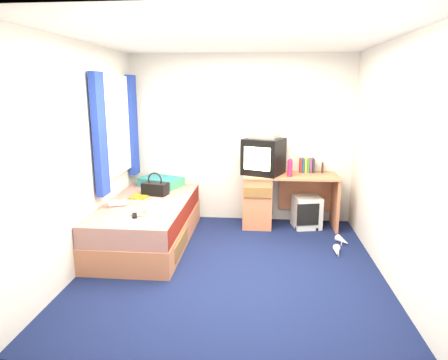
# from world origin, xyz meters

# --- Properties ---
(ground) EXTENTS (3.40, 3.40, 0.00)m
(ground) POSITION_xyz_m (0.00, 0.00, 0.00)
(ground) COLOR #0C1438
(ground) RESTS_ON ground
(room_shell) EXTENTS (3.40, 3.40, 3.40)m
(room_shell) POSITION_xyz_m (0.00, 0.00, 1.45)
(room_shell) COLOR white
(room_shell) RESTS_ON ground
(bed) EXTENTS (1.01, 2.00, 0.54)m
(bed) POSITION_xyz_m (-1.10, 0.60, 0.27)
(bed) COLOR #CC7D55
(bed) RESTS_ON ground
(pillow) EXTENTS (0.67, 0.56, 0.13)m
(pillow) POSITION_xyz_m (-1.13, 1.43, 0.60)
(pillow) COLOR #184E9E
(pillow) RESTS_ON bed
(desk) EXTENTS (1.30, 0.55, 0.75)m
(desk) POSITION_xyz_m (0.44, 1.44, 0.41)
(desk) COLOR #CC7D55
(desk) RESTS_ON ground
(storage_cube) EXTENTS (0.43, 0.43, 0.45)m
(storage_cube) POSITION_xyz_m (0.95, 1.40, 0.22)
(storage_cube) COLOR silver
(storage_cube) RESTS_ON ground
(crt_tv) EXTENTS (0.64, 0.62, 0.50)m
(crt_tv) POSITION_xyz_m (0.33, 1.44, 1.00)
(crt_tv) COLOR black
(crt_tv) RESTS_ON desk
(vcr) EXTENTS (0.44, 0.38, 0.07)m
(vcr) POSITION_xyz_m (0.34, 1.44, 1.28)
(vcr) COLOR #B0B0B2
(vcr) RESTS_ON crt_tv
(book_row) EXTENTS (0.20, 0.13, 0.20)m
(book_row) POSITION_xyz_m (0.95, 1.60, 0.85)
(book_row) COLOR maroon
(book_row) RESTS_ON desk
(picture_frame) EXTENTS (0.04, 0.12, 0.14)m
(picture_frame) POSITION_xyz_m (1.17, 1.61, 0.82)
(picture_frame) COLOR black
(picture_frame) RESTS_ON desk
(pink_water_bottle) EXTENTS (0.08, 0.08, 0.22)m
(pink_water_bottle) POSITION_xyz_m (0.69, 1.29, 0.86)
(pink_water_bottle) COLOR #EC214F
(pink_water_bottle) RESTS_ON desk
(aerosol_can) EXTENTS (0.06, 0.06, 0.18)m
(aerosol_can) POSITION_xyz_m (0.54, 1.51, 0.84)
(aerosol_can) COLOR silver
(aerosol_can) RESTS_ON desk
(handbag) EXTENTS (0.36, 0.25, 0.30)m
(handbag) POSITION_xyz_m (-1.09, 0.95, 0.63)
(handbag) COLOR black
(handbag) RESTS_ON bed
(towel) EXTENTS (0.31, 0.26, 0.10)m
(towel) POSITION_xyz_m (-0.82, 0.24, 0.59)
(towel) COLOR silver
(towel) RESTS_ON bed
(magazine) EXTENTS (0.22, 0.29, 0.01)m
(magazine) POSITION_xyz_m (-1.26, 0.83, 0.55)
(magazine) COLOR yellow
(magazine) RESTS_ON bed
(water_bottle) EXTENTS (0.21, 0.14, 0.07)m
(water_bottle) POSITION_xyz_m (-1.40, 0.38, 0.58)
(water_bottle) COLOR white
(water_bottle) RESTS_ON bed
(colour_swatch_fan) EXTENTS (0.23, 0.11, 0.01)m
(colour_swatch_fan) POSITION_xyz_m (-1.02, 0.04, 0.55)
(colour_swatch_fan) COLOR gold
(colour_swatch_fan) RESTS_ON bed
(remote_control) EXTENTS (0.10, 0.17, 0.02)m
(remote_control) POSITION_xyz_m (-1.07, 0.02, 0.55)
(remote_control) COLOR black
(remote_control) RESTS_ON bed
(window_assembly) EXTENTS (0.11, 1.42, 1.40)m
(window_assembly) POSITION_xyz_m (-1.55, 0.90, 1.42)
(window_assembly) COLOR silver
(window_assembly) RESTS_ON room_shell
(white_heels) EXTENTS (0.28, 0.58, 0.09)m
(white_heels) POSITION_xyz_m (1.28, 0.63, 0.04)
(white_heels) COLOR white
(white_heels) RESTS_ON ground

